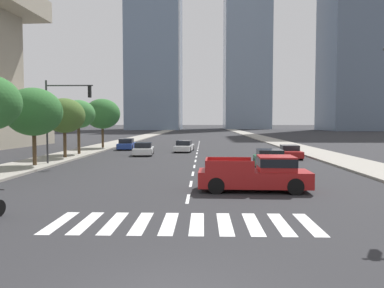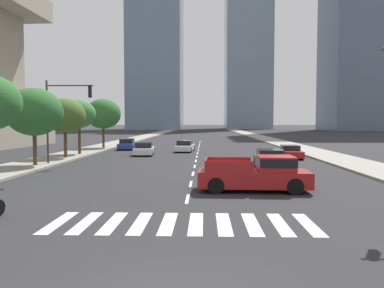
{
  "view_description": "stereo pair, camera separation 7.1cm",
  "coord_description": "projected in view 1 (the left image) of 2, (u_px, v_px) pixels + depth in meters",
  "views": [
    {
      "loc": [
        0.65,
        -6.78,
        3.28
      ],
      "look_at": [
        0.0,
        15.53,
        2.0
      ],
      "focal_mm": 36.2,
      "sensor_mm": 36.0,
      "label": 1
    },
    {
      "loc": [
        0.72,
        -6.78,
        3.28
      ],
      "look_at": [
        0.0,
        15.53,
        2.0
      ],
      "focal_mm": 36.2,
      "sensor_mm": 36.0,
      "label": 2
    }
  ],
  "objects": [
    {
      "name": "street_tree_third",
      "position": [
        64.0,
        116.0,
        33.92
      ],
      "size": [
        3.58,
        3.58,
        5.2
      ],
      "color": "#4C3823",
      "rests_on": "sidewalk_west"
    },
    {
      "name": "sidewalk_east",
      "position": [
        327.0,
        156.0,
        36.55
      ],
      "size": [
        4.0,
        260.0,
        0.15
      ],
      "primitive_type": "cube",
      "color": "gray",
      "rests_on": "ground"
    },
    {
      "name": "sidewalk_west",
      "position": [
        68.0,
        155.0,
        37.27
      ],
      "size": [
        4.0,
        260.0,
        0.15
      ],
      "primitive_type": "cube",
      "color": "gray",
      "rests_on": "ground"
    },
    {
      "name": "sedan_white_1",
      "position": [
        184.0,
        146.0,
        42.77
      ],
      "size": [
        2.08,
        4.91,
        1.23
      ],
      "rotation": [
        0.0,
        0.0,
        1.5
      ],
      "color": "silver",
      "rests_on": "ground"
    },
    {
      "name": "sedan_red_2",
      "position": [
        290.0,
        152.0,
        34.94
      ],
      "size": [
        1.94,
        4.29,
        1.18
      ],
      "rotation": [
        0.0,
        0.0,
        -1.63
      ],
      "color": "maroon",
      "rests_on": "ground"
    },
    {
      "name": "street_tree_second",
      "position": [
        34.0,
        112.0,
        27.77
      ],
      "size": [
        4.06,
        4.06,
        5.58
      ],
      "color": "#4C3823",
      "rests_on": "sidewalk_west"
    },
    {
      "name": "street_tree_fifth",
      "position": [
        102.0,
        114.0,
        46.72
      ],
      "size": [
        4.25,
        4.25,
        5.91
      ],
      "color": "#4C3823",
      "rests_on": "sidewalk_west"
    },
    {
      "name": "street_tree_fourth",
      "position": [
        78.0,
        114.0,
        37.74
      ],
      "size": [
        3.23,
        3.23,
        5.26
      ],
      "color": "#4C3823",
      "rests_on": "sidewalk_west"
    },
    {
      "name": "crosswalk_near",
      "position": [
        183.0,
        223.0,
        12.5
      ],
      "size": [
        8.55,
        2.82,
        0.01
      ],
      "color": "silver",
      "rests_on": "ground"
    },
    {
      "name": "sedan_blue_0",
      "position": [
        127.0,
        144.0,
        45.9
      ],
      "size": [
        1.94,
        4.32,
        1.3
      ],
      "rotation": [
        0.0,
        0.0,
        1.62
      ],
      "color": "navy",
      "rests_on": "ground"
    },
    {
      "name": "sedan_green_3",
      "position": [
        270.0,
        160.0,
        26.75
      ],
      "size": [
        2.08,
        4.84,
        1.36
      ],
      "rotation": [
        0.0,
        0.0,
        -1.61
      ],
      "color": "#1E6038",
      "rests_on": "ground"
    },
    {
      "name": "office_tower_center_skyline",
      "position": [
        247.0,
        7.0,
        181.46
      ],
      "size": [
        20.71,
        25.07,
        126.63
      ],
      "color": "#8C9EB2",
      "rests_on": "ground"
    },
    {
      "name": "traffic_signal_far",
      "position": [
        63.0,
        107.0,
        29.04
      ],
      "size": [
        3.84,
        0.28,
        6.25
      ],
      "color": "#333335",
      "rests_on": "sidewalk_west"
    },
    {
      "name": "sedan_white_4",
      "position": [
        144.0,
        149.0,
        38.18
      ],
      "size": [
        2.1,
        4.38,
        1.24
      ],
      "rotation": [
        0.0,
        0.0,
        1.64
      ],
      "color": "silver",
      "rests_on": "ground"
    },
    {
      "name": "pickup_truck",
      "position": [
        259.0,
        174.0,
        18.33
      ],
      "size": [
        5.29,
        2.21,
        1.67
      ],
      "rotation": [
        0.0,
        0.0,
        -0.03
      ],
      "color": "maroon",
      "rests_on": "ground"
    },
    {
      "name": "lane_divider_center",
      "position": [
        197.0,
        153.0,
        40.44
      ],
      "size": [
        0.14,
        50.0,
        0.01
      ],
      "color": "silver",
      "rests_on": "ground"
    }
  ]
}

